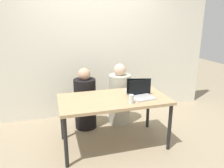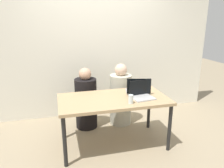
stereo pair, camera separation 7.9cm
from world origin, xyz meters
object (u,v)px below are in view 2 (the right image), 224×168
at_px(laptop_front_right, 141,94).
at_px(water_glass_right, 131,100).
at_px(person_on_right, 121,97).
at_px(laptop_back_right, 138,90).
at_px(person_on_left, 86,101).

xyz_separation_m(laptop_front_right, water_glass_right, (-0.21, -0.16, -0.00)).
relative_size(person_on_right, laptop_front_right, 3.29).
relative_size(person_on_right, laptop_back_right, 2.67).
bearing_deg(laptop_back_right, person_on_left, -22.51).
bearing_deg(laptop_front_right, person_on_left, 125.54).
distance_m(laptop_front_right, water_glass_right, 0.27).
bearing_deg(water_glass_right, person_on_left, 117.61).
bearing_deg(laptop_front_right, water_glass_right, -150.20).
height_order(person_on_left, person_on_right, person_on_right).
xyz_separation_m(person_on_right, laptop_back_right, (0.11, -0.52, 0.30)).
xyz_separation_m(laptop_back_right, laptop_front_right, (-0.03, -0.20, -0.00)).
height_order(laptop_front_right, water_glass_right, laptop_front_right).
distance_m(person_on_left, laptop_front_right, 1.04).
height_order(person_on_left, water_glass_right, person_on_left).
bearing_deg(person_on_left, laptop_front_right, 127.57).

